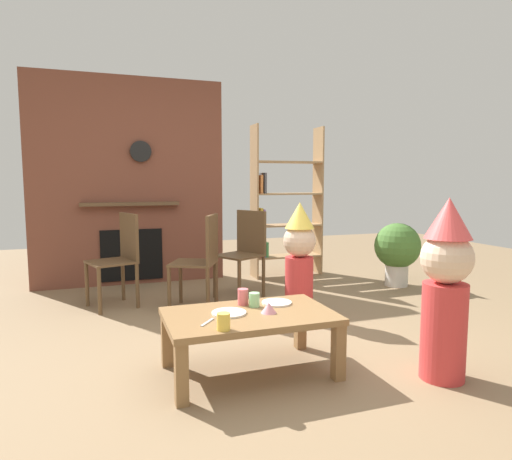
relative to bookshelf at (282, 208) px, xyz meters
name	(u,v)px	position (x,y,z in m)	size (l,w,h in m)	color
ground_plane	(255,355)	(-1.20, -2.40, -0.87)	(12.00, 12.00, 0.00)	#846B4C
brick_fireplace_feature	(129,183)	(-1.86, 0.20, 0.32)	(2.20, 0.28, 2.40)	brown
bookshelf	(282,208)	(0.00, 0.00, 0.00)	(0.90, 0.28, 1.90)	#9E7A51
coffee_table	(250,322)	(-1.33, -2.66, -0.55)	(1.05, 0.64, 0.39)	olive
paper_cup_near_left	(254,300)	(-1.25, -2.54, -0.44)	(0.07, 0.07, 0.09)	#8CD18C
paper_cup_near_right	(223,322)	(-1.57, -2.92, -0.44)	(0.07, 0.07, 0.10)	#F2CC4C
paper_cup_center	(243,297)	(-1.31, -2.47, -0.43)	(0.07, 0.07, 0.11)	#E5666B
paper_plate_front	(229,313)	(-1.45, -2.64, -0.48)	(0.22, 0.22, 0.01)	white
paper_plate_rear	(277,303)	(-1.09, -2.52, -0.48)	(0.20, 0.20, 0.01)	white
birthday_cake_slice	(269,308)	(-1.21, -2.70, -0.45)	(0.10, 0.10, 0.07)	pink
table_fork	(207,322)	(-1.62, -2.77, -0.48)	(0.15, 0.02, 0.01)	silver
child_with_cone_hat	(446,285)	(-0.24, -3.13, -0.29)	(0.31, 0.31, 1.11)	#D13838
child_in_pink	(299,258)	(-0.56, -1.74, -0.33)	(0.28, 0.28, 1.03)	#D13838
dining_chair_left	(120,254)	(-2.02, -0.79, -0.36)	(0.51, 0.51, 0.90)	brown
dining_chair_middle	(203,256)	(-1.30, -1.17, -0.36)	(0.54, 0.54, 0.90)	brown
dining_chair_right	(245,248)	(-0.76, -0.82, -0.36)	(0.54, 0.54, 0.90)	brown
potted_plant_tall	(397,249)	(1.03, -0.98, -0.44)	(0.52, 0.52, 0.73)	beige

